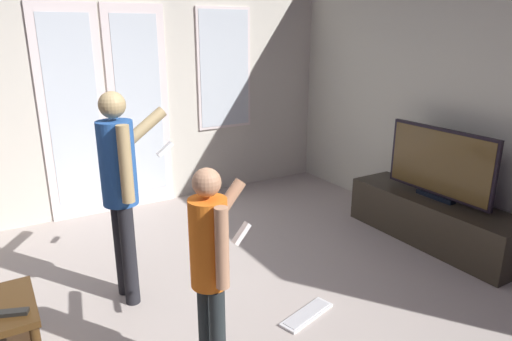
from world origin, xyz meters
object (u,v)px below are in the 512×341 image
Objects in this scene: person_child at (211,260)px; person_adult at (121,180)px; flat_screen_tv at (440,164)px; tv_stand at (433,220)px; tv_remote_black at (11,313)px; loose_keyboard at (307,315)px.

person_adult is at bearing 98.63° from person_child.
person_adult is 1.09m from person_child.
person_adult is at bearing 168.75° from flat_screen_tv.
tv_stand is 3.43m from tv_remote_black.
loose_keyboard is (0.96, -0.86, -0.89)m from person_adult.
flat_screen_tv is 0.85× the size of person_child.
tv_remote_black is (-0.76, -0.56, -0.44)m from person_adult.
flat_screen_tv is 0.70× the size of person_adult.
flat_screen_tv is (-0.00, 0.00, 0.54)m from tv_stand.
tv_remote_black is at bearing -179.49° from tv_stand.
loose_keyboard is (0.80, 0.20, -0.73)m from person_child.
tv_remote_black reaches higher than tv_stand.
flat_screen_tv reaches higher than loose_keyboard.
loose_keyboard is at bearing -168.90° from tv_stand.
loose_keyboard is (-1.70, -0.33, -0.20)m from tv_stand.
tv_stand is at bearing 21.63° from tv_remote_black.
tv_remote_black is (-3.42, -0.03, -0.28)m from flat_screen_tv.
tv_remote_black is (-1.72, 0.30, 0.46)m from loose_keyboard.
person_adult is at bearing 57.50° from tv_remote_black.
flat_screen_tv is at bearing -11.25° from person_adult.
tv_stand is 2.80m from person_adult.
tv_stand is 1.74m from loose_keyboard.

